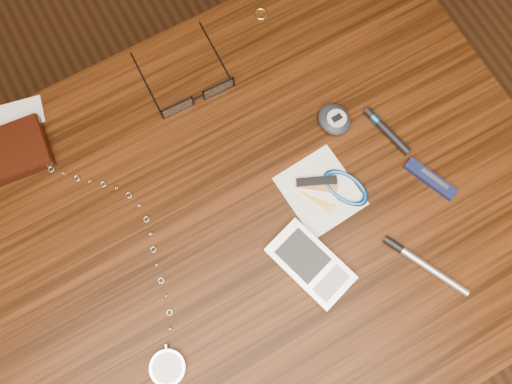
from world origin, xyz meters
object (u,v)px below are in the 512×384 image
pocket_watch (164,357)px  pocket_knife (430,179)px  silver_pen (419,261)px  wallet_and_card (13,150)px  pda_phone (310,264)px  notepad_keys (333,189)px  desk (228,247)px  pedometer (334,119)px  eyeglasses (196,94)px

pocket_watch → pocket_knife: 0.47m
pocket_watch → silver_pen: 0.38m
pocket_watch → wallet_and_card: bearing=99.9°
wallet_and_card → pda_phone: 0.48m
notepad_keys → pocket_knife: bearing=-23.2°
desk → pocket_watch: 0.22m
pocket_watch → pocket_knife: pocket_watch is taller
pedometer → pda_phone: bearing=-130.3°
pocket_watch → silver_pen: size_ratio=2.96×
pda_phone → pedometer: size_ratio=2.38×
eyeglasses → notepad_keys: size_ratio=1.03×
wallet_and_card → silver_pen: 0.63m
pda_phone → notepad_keys: bearing=42.2°
wallet_and_card → pocket_knife: 0.63m
eyeglasses → pocket_watch: 0.39m
pocket_watch → pocket_knife: bearing=4.0°
wallet_and_card → eyeglasses: size_ratio=1.04×
wallet_and_card → silver_pen: (0.45, -0.44, -0.01)m
desk → pocket_knife: size_ratio=11.79×
pedometer → pocket_knife: size_ratio=0.68×
pocket_watch → pocket_knife: size_ratio=4.51×
eyeglasses → pocket_watch: bearing=-124.0°
pda_phone → silver_pen: size_ratio=1.06×
desk → pedometer: 0.27m
eyeglasses → pda_phone: 0.31m
wallet_and_card → pocket_watch: size_ratio=0.36×
desk → notepad_keys: (0.18, -0.02, 0.11)m
pocket_watch → desk: bearing=35.2°
eyeglasses → notepad_keys: 0.26m
eyeglasses → notepad_keys: bearing=-65.0°
wallet_and_card → pocket_watch: 0.38m
wallet_and_card → pedometer: bearing=-23.2°
wallet_and_card → silver_pen: size_ratio=1.07×
desk → pda_phone: pda_phone is taller
wallet_and_card → notepad_keys: size_ratio=1.07×
eyeglasses → pedometer: 0.22m
pocket_knife → silver_pen: same height
pocket_watch → silver_pen: bearing=-9.3°
desk → pda_phone: bearing=-47.4°
pedometer → notepad_keys: (-0.06, -0.09, -0.01)m
pedometer → notepad_keys: 0.11m
desk → pda_phone: (0.09, -0.10, 0.11)m
silver_pen → pedometer: bearing=88.4°
eyeglasses → pocket_knife: 0.38m
pedometer → desk: bearing=-161.9°
eyeglasses → pedometer: size_ratio=2.32×
pedometer → silver_pen: (-0.01, -0.25, -0.00)m
notepad_keys → pocket_watch: bearing=-164.5°
desk → eyeglasses: 0.25m
pocket_watch → pda_phone: pda_phone is taller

